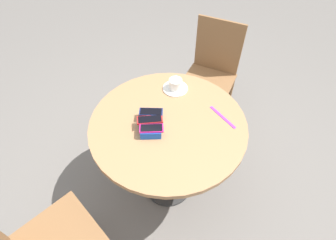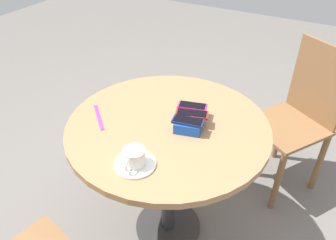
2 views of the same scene
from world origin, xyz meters
name	(u,v)px [view 1 (image 1 of 2)]	position (x,y,z in m)	size (l,w,h in m)	color
ground_plane	(168,184)	(0.00, 0.00, 0.00)	(8.00, 8.00, 0.00)	slate
round_table	(168,135)	(0.00, 0.00, 0.62)	(0.90, 0.90, 0.73)	#2D2D2D
phone_box	(151,123)	(-0.05, 0.09, 0.76)	(0.21, 0.16, 0.05)	blue
phone_magenta	(151,128)	(-0.11, 0.07, 0.78)	(0.09, 0.14, 0.01)	#D11975
phone_red	(150,120)	(-0.05, 0.09, 0.79)	(0.10, 0.15, 0.01)	red
phone_navy	(151,112)	(0.01, 0.10, 0.79)	(0.08, 0.14, 0.01)	navy
saucer	(175,88)	(0.29, 0.02, 0.74)	(0.16, 0.16, 0.01)	white
coffee_cup	(175,84)	(0.29, 0.02, 0.77)	(0.11, 0.08, 0.07)	white
lanyard_strap	(223,117)	(0.11, -0.30, 0.73)	(0.21, 0.02, 0.00)	purple
chair_far_side	(210,76)	(0.80, -0.18, 0.47)	(0.47, 0.47, 0.91)	brown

